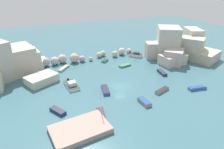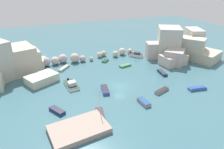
% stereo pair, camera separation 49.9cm
% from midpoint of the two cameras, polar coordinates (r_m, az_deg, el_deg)
% --- Properties ---
extents(cove_water, '(160.00, 160.00, 0.00)m').
position_cam_midpoint_polar(cove_water, '(47.50, 2.04, -3.43)').
color(cove_water, '#3F6C78').
rests_on(cove_water, ground).
extents(cliff_headland_left, '(21.61, 19.95, 9.72)m').
position_cam_midpoint_polar(cliff_headland_left, '(58.30, -26.56, 2.62)').
color(cliff_headland_left, beige).
rests_on(cliff_headland_left, ground).
extents(cliff_headland_right, '(23.38, 24.12, 9.62)m').
position_cam_midpoint_polar(cliff_headland_right, '(69.16, 18.35, 7.53)').
color(cliff_headland_right, '#BCB0A7').
rests_on(cliff_headland_right, ground).
extents(rock_breakwater, '(32.56, 4.08, 2.77)m').
position_cam_midpoint_polar(rock_breakwater, '(62.51, -10.28, 4.64)').
color(rock_breakwater, beige).
rests_on(rock_breakwater, ground).
extents(stone_dock, '(10.08, 7.07, 0.91)m').
position_cam_midpoint_polar(stone_dock, '(34.85, -9.43, -15.05)').
color(stone_dock, tan).
rests_on(stone_dock, ground).
extents(moored_boat_0, '(2.67, 2.63, 0.47)m').
position_cam_midpoint_polar(moored_boat_0, '(61.84, -2.26, 3.87)').
color(moored_boat_0, '#358C53').
rests_on(moored_boat_0, cove_water).
extents(moored_boat_1, '(4.05, 2.32, 0.60)m').
position_cam_midpoint_polar(moored_boat_1, '(46.58, 13.65, -4.40)').
color(moored_boat_1, gray).
rests_on(moored_boat_1, cove_water).
extents(moored_boat_2, '(2.28, 4.50, 5.68)m').
position_cam_midpoint_polar(moored_boat_2, '(37.73, -3.51, -11.32)').
color(moored_boat_2, gray).
rests_on(moored_boat_2, cove_water).
extents(moored_boat_3, '(3.65, 2.02, 0.50)m').
position_cam_midpoint_polar(moored_boat_3, '(58.49, 3.41, 2.57)').
color(moored_boat_3, '#3B7B51').
rests_on(moored_boat_3, cove_water).
extents(moored_boat_4, '(2.95, 5.48, 1.58)m').
position_cam_midpoint_polar(moored_boat_4, '(48.06, -11.66, -2.93)').
color(moored_boat_4, white).
rests_on(moored_boat_4, cove_water).
extents(moored_boat_5, '(2.32, 4.46, 0.65)m').
position_cam_midpoint_polar(moored_boat_5, '(45.46, -2.22, -4.38)').
color(moored_boat_5, blue).
rests_on(moored_boat_5, cove_water).
extents(moored_boat_6, '(4.24, 4.33, 1.71)m').
position_cam_midpoint_polar(moored_boat_6, '(66.25, 6.46, 5.61)').
color(moored_boat_6, silver).
rests_on(moored_boat_6, cove_water).
extents(moored_boat_7, '(4.36, 1.93, 0.68)m').
position_cam_midpoint_polar(moored_boat_7, '(50.10, 22.73, -3.52)').
color(moored_boat_7, '#3A5FB0').
rests_on(moored_boat_7, cove_water).
extents(moored_boat_8, '(1.56, 3.33, 0.70)m').
position_cam_midpoint_polar(moored_boat_8, '(41.60, 8.82, -7.72)').
color(moored_boat_8, gray).
rests_on(moored_boat_8, cove_water).
extents(moored_boat_9, '(3.77, 4.05, 0.57)m').
position_cam_midpoint_polar(moored_boat_9, '(58.11, -13.75, 1.72)').
color(moored_boat_9, gray).
rests_on(moored_boat_9, cove_water).
extents(moored_boat_10, '(2.80, 3.69, 0.66)m').
position_cam_midpoint_polar(moored_boat_10, '(40.07, -15.44, -9.91)').
color(moored_boat_10, navy).
rests_on(moored_boat_10, cove_water).
extents(moored_boat_11, '(1.78, 3.90, 0.67)m').
position_cam_midpoint_polar(moored_boat_11, '(55.36, 13.72, 0.57)').
color(moored_boat_11, navy).
rests_on(moored_boat_11, cove_water).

